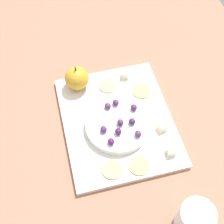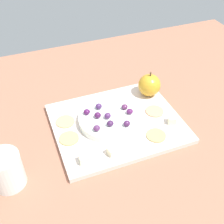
# 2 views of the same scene
# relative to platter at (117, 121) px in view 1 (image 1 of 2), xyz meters

# --- Properties ---
(table) EXTENTS (1.49, 1.00, 0.05)m
(table) POSITION_rel_platter_xyz_m (0.04, -0.01, -0.03)
(table) COLOR #9D654E
(table) RESTS_ON ground
(platter) EXTENTS (0.35, 0.29, 0.01)m
(platter) POSITION_rel_platter_xyz_m (0.00, 0.00, 0.00)
(platter) COLOR silver
(platter) RESTS_ON table
(serving_dish) EXTENTS (0.17, 0.17, 0.02)m
(serving_dish) POSITION_rel_platter_xyz_m (0.02, -0.01, 0.02)
(serving_dish) COLOR white
(serving_dish) RESTS_ON platter
(apple_whole) EXTENTS (0.07, 0.07, 0.07)m
(apple_whole) POSITION_rel_platter_xyz_m (-0.14, -0.08, 0.04)
(apple_whole) COLOR gold
(apple_whole) RESTS_ON platter
(apple_stem) EXTENTS (0.01, 0.01, 0.01)m
(apple_stem) POSITION_rel_platter_xyz_m (-0.14, -0.08, 0.08)
(apple_stem) COLOR brown
(apple_stem) RESTS_ON apple_whole
(cheese_cube_0) EXTENTS (0.03, 0.03, 0.02)m
(cheese_cube_0) POSITION_rel_platter_xyz_m (0.06, 0.11, 0.02)
(cheese_cube_0) COLOR #F9EFC1
(cheese_cube_0) RESTS_ON platter
(cheese_cube_1) EXTENTS (0.02, 0.02, 0.02)m
(cheese_cube_1) POSITION_rel_platter_xyz_m (0.13, 0.11, 0.02)
(cheese_cube_1) COLOR #EBF4CA
(cheese_cube_1) RESTS_ON platter
(cheese_cube_2) EXTENTS (0.03, 0.03, 0.02)m
(cheese_cube_2) POSITION_rel_platter_xyz_m (-0.14, 0.06, 0.02)
(cheese_cube_2) COLOR #ECEDC4
(cheese_cube_2) RESTS_ON platter
(cracker_0) EXTENTS (0.05, 0.05, 0.00)m
(cracker_0) POSITION_rel_platter_xyz_m (0.14, -0.05, 0.01)
(cracker_0) COLOR tan
(cracker_0) RESTS_ON platter
(cracker_1) EXTENTS (0.05, 0.05, 0.00)m
(cracker_1) POSITION_rel_platter_xyz_m (0.14, 0.02, 0.01)
(cracker_1) COLOR tan
(cracker_1) RESTS_ON platter
(cracker_2) EXTENTS (0.05, 0.05, 0.00)m
(cracker_2) POSITION_rel_platter_xyz_m (-0.12, 0.00, 0.01)
(cracker_2) COLOR tan
(cracker_2) RESTS_ON platter
(cracker_3) EXTENTS (0.05, 0.05, 0.00)m
(cracker_3) POSITION_rel_platter_xyz_m (-0.07, 0.09, 0.01)
(cracker_3) COLOR tan
(cracker_3) RESTS_ON platter
(grape_0) EXTENTS (0.02, 0.02, 0.02)m
(grape_0) POSITION_rel_platter_xyz_m (-0.01, 0.05, 0.04)
(grape_0) COLOR #4B2350
(grape_0) RESTS_ON serving_dish
(grape_1) EXTENTS (0.02, 0.02, 0.02)m
(grape_1) POSITION_rel_platter_xyz_m (0.07, 0.03, 0.04)
(grape_1) COLOR #582D5B
(grape_1) RESTS_ON serving_dish
(grape_2) EXTENTS (0.02, 0.02, 0.02)m
(grape_2) POSITION_rel_platter_xyz_m (0.08, -0.04, 0.04)
(grape_2) COLOR #4E1950
(grape_2) RESTS_ON serving_dish
(grape_3) EXTENTS (0.02, 0.02, 0.02)m
(grape_3) POSITION_rel_platter_xyz_m (-0.04, 0.00, 0.04)
(grape_3) COLOR #561F56
(grape_3) RESTS_ON serving_dish
(grape_4) EXTENTS (0.02, 0.02, 0.02)m
(grape_4) POSITION_rel_platter_xyz_m (0.04, -0.05, 0.04)
(grape_4) COLOR #48275C
(grape_4) RESTS_ON serving_dish
(grape_5) EXTENTS (0.02, 0.02, 0.02)m
(grape_5) POSITION_rel_platter_xyz_m (0.05, -0.01, 0.04)
(grape_5) COLOR #49194A
(grape_5) RESTS_ON serving_dish
(grape_6) EXTENTS (0.02, 0.02, 0.01)m
(grape_6) POSITION_rel_platter_xyz_m (-0.03, -0.02, 0.04)
(grape_6) COLOR #55264F
(grape_6) RESTS_ON serving_dish
(grape_7) EXTENTS (0.02, 0.02, 0.02)m
(grape_7) POSITION_rel_platter_xyz_m (0.03, 0.03, 0.04)
(grape_7) COLOR #41204A
(grape_7) RESTS_ON serving_dish
(grape_8) EXTENTS (0.02, 0.02, 0.02)m
(grape_8) POSITION_rel_platter_xyz_m (0.03, 0.00, 0.04)
(grape_8) COLOR #4B2558
(grape_8) RESTS_ON serving_dish
(cup) EXTENTS (0.11, 0.07, 0.09)m
(cup) POSITION_rel_platter_xyz_m (0.30, 0.09, 0.04)
(cup) COLOR white
(cup) RESTS_ON table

